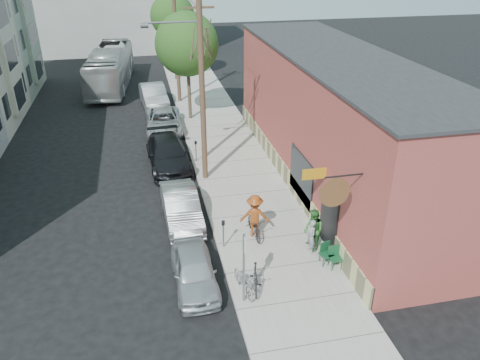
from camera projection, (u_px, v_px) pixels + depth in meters
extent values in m
plane|color=black|center=(169.00, 253.00, 19.20)|extent=(120.00, 120.00, 0.00)
cube|color=#ABA79F|center=(223.00, 143.00, 29.54)|extent=(4.50, 58.00, 0.15)
cube|color=#983E38|center=(335.00, 121.00, 23.77)|extent=(5.00, 20.00, 6.50)
cube|color=#2B2B2D|center=(341.00, 56.00, 22.26)|extent=(5.20, 20.20, 0.12)
cube|color=#C4B97B|center=(285.00, 174.00, 24.52)|extent=(0.10, 20.00, 1.10)
cube|color=black|center=(329.00, 221.00, 18.96)|extent=(0.10, 1.60, 2.60)
cube|color=black|center=(301.00, 177.00, 21.87)|extent=(0.08, 3.00, 2.20)
cylinder|color=brown|center=(334.00, 193.00, 15.68)|extent=(1.10, 0.06, 1.10)
cube|color=#BA8315|center=(314.00, 174.00, 18.74)|extent=(1.00, 0.08, 0.45)
cube|color=beige|center=(3.00, 58.00, 31.08)|extent=(1.10, 3.20, 7.00)
cube|color=gray|center=(26.00, 37.00, 38.04)|extent=(1.10, 3.20, 7.00)
cube|color=slate|center=(244.00, 269.00, 15.81)|extent=(0.07, 0.07, 2.80)
cube|color=silver|center=(244.00, 244.00, 15.35)|extent=(0.02, 0.45, 0.60)
cylinder|color=slate|center=(223.00, 235.00, 19.10)|extent=(0.06, 0.06, 1.10)
cylinder|color=black|center=(223.00, 223.00, 18.83)|extent=(0.14, 0.14, 0.18)
cylinder|color=slate|center=(196.00, 152.00, 26.63)|extent=(0.06, 0.06, 1.10)
cylinder|color=black|center=(196.00, 143.00, 26.35)|extent=(0.14, 0.14, 0.18)
cylinder|color=#503A28|center=(202.00, 86.00, 22.77)|extent=(0.28, 0.28, 10.00)
cube|color=#503A28|center=(199.00, 8.00, 21.13)|extent=(1.40, 0.10, 0.10)
cylinder|color=slate|center=(144.00, 25.00, 20.98)|extent=(0.35, 0.24, 0.24)
cylinder|color=#503A28|center=(176.00, 36.00, 34.86)|extent=(0.28, 0.28, 10.00)
cylinder|color=#44392C|center=(203.00, 108.00, 26.08)|extent=(0.24, 0.24, 5.98)
cylinder|color=#44392C|center=(189.00, 84.00, 32.38)|extent=(0.24, 0.24, 4.86)
sphere|color=#2C561E|center=(187.00, 44.00, 31.14)|extent=(4.26, 4.26, 4.26)
cylinder|color=#44392C|center=(175.00, 50.00, 41.86)|extent=(0.24, 0.24, 5.19)
sphere|color=#2C561E|center=(172.00, 16.00, 40.53)|extent=(3.83, 3.83, 3.83)
imported|color=gray|center=(311.00, 236.00, 18.71)|extent=(0.35, 0.54, 1.47)
imported|color=#2B6D2C|center=(313.00, 230.00, 18.80)|extent=(0.80, 0.96, 1.80)
imported|color=brown|center=(255.00, 216.00, 19.68)|extent=(1.38, 1.01, 1.92)
imported|color=black|center=(255.00, 226.00, 19.91)|extent=(0.69, 1.82, 0.95)
imported|color=black|center=(256.00, 278.00, 16.80)|extent=(0.74, 1.62, 0.94)
imported|color=slate|center=(244.00, 281.00, 16.72)|extent=(0.86, 1.73, 0.87)
imported|color=#BABDC2|center=(194.00, 270.00, 17.15)|extent=(1.58, 3.82, 1.29)
imported|color=#9FA2A6|center=(181.00, 207.00, 21.11)|extent=(1.70, 4.45, 1.45)
imported|color=black|center=(168.00, 154.00, 26.24)|extent=(2.45, 5.44, 1.55)
imported|color=#B4BABC|center=(164.00, 121.00, 31.23)|extent=(2.45, 5.07, 1.39)
imported|color=#A5A9AD|center=(154.00, 96.00, 35.91)|extent=(2.22, 5.19, 1.66)
imported|color=silver|center=(110.00, 68.00, 40.43)|extent=(3.94, 12.13, 3.32)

